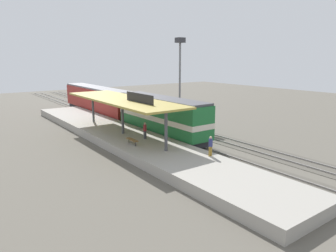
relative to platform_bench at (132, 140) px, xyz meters
name	(u,v)px	position (x,y,z in m)	size (l,w,h in m)	color
ground_plane	(172,133)	(8.00, 4.43, -1.34)	(120.00, 120.00, 0.00)	#5B564C
track_near	(158,135)	(6.00, 4.43, -1.31)	(3.20, 110.00, 0.16)	#4E4941
track_far	(188,130)	(10.60, 4.43, -1.31)	(3.20, 110.00, 0.16)	#4E4941
platform	(123,137)	(1.40, 4.43, -0.89)	(6.00, 44.00, 0.90)	#9E998E
station_canopy	(123,100)	(1.40, 4.34, 3.19)	(5.20, 18.00, 4.70)	#47474C
platform_bench	(132,140)	(0.00, 0.00, 0.00)	(0.44, 1.70, 0.50)	#333338
locomotive	(161,116)	(6.00, 3.76, 1.07)	(2.93, 14.43, 4.44)	#28282D
passenger_carriage_single	(97,100)	(6.00, 21.76, 0.97)	(2.90, 20.00, 4.24)	#28282D
light_mast	(180,62)	(13.80, 10.28, 7.05)	(1.10, 1.10, 11.70)	slate
person_waiting	(211,145)	(3.51, -6.98, 0.51)	(0.34, 0.34, 1.71)	olive
person_walking	(145,130)	(2.07, 1.01, 0.51)	(0.34, 0.34, 1.71)	#4C4C51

